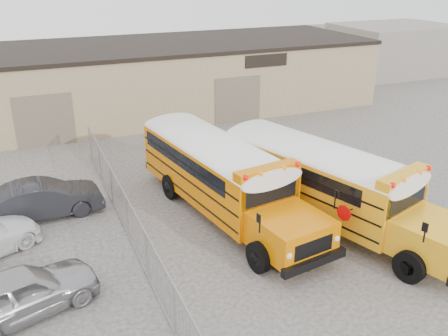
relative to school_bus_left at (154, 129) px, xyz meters
name	(u,v)px	position (x,y,z in m)	size (l,w,h in m)	color
ground	(303,242)	(2.91, -10.14, -1.85)	(120.00, 120.00, 0.00)	#413F3C
warehouse	(157,76)	(2.91, 9.85, 0.53)	(30.20, 10.20, 4.67)	tan
chainlink_fence	(127,216)	(-3.09, -7.14, -0.94)	(0.07, 18.07, 1.81)	gray
distant_building_right	(392,49)	(26.91, 13.86, 0.35)	(10.00, 8.00, 4.40)	gray
school_bus_left	(154,129)	(0.00, 0.00, 0.00)	(4.33, 11.19, 3.19)	orange
school_bus_right	(221,137)	(2.68, -2.60, 0.01)	(5.83, 11.22, 3.20)	#F8A716
tarp_bundle	(293,245)	(1.76, -11.29, -1.02)	(1.33, 1.26, 1.61)	black
car_silver	(21,293)	(-7.02, -10.49, -1.06)	(1.85, 4.60, 1.57)	#ACACB1
car_dark	(43,199)	(-5.92, -4.14, -1.07)	(1.65, 4.74, 1.56)	black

